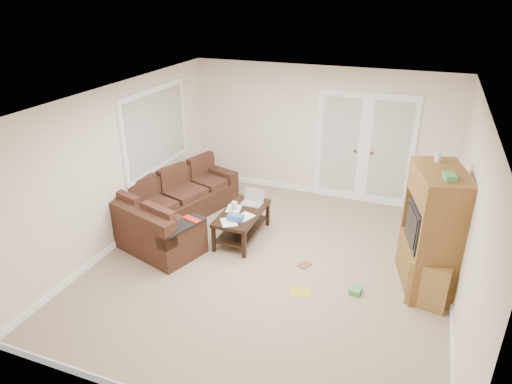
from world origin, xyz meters
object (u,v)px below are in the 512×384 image
at_px(sectional_sofa, 170,211).
at_px(side_cabinet, 431,276).
at_px(tv_armoire, 432,230).
at_px(coffee_table, 243,223).

distance_m(sectional_sofa, side_cabinet, 4.25).
height_order(sectional_sofa, tv_armoire, tv_armoire).
xyz_separation_m(sectional_sofa, coffee_table, (1.30, 0.11, -0.04)).
height_order(sectional_sofa, side_cabinet, side_cabinet).
bearing_deg(tv_armoire, side_cabinet, -92.34).
xyz_separation_m(coffee_table, tv_armoire, (2.84, -0.32, 0.60)).
bearing_deg(side_cabinet, coffee_table, 177.62).
xyz_separation_m(sectional_sofa, tv_armoire, (4.14, -0.21, 0.56)).
xyz_separation_m(coffee_table, side_cabinet, (2.91, -0.66, 0.11)).
bearing_deg(sectional_sofa, tv_armoire, 14.82).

